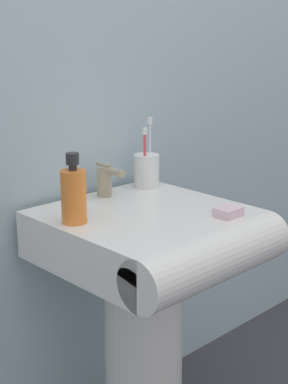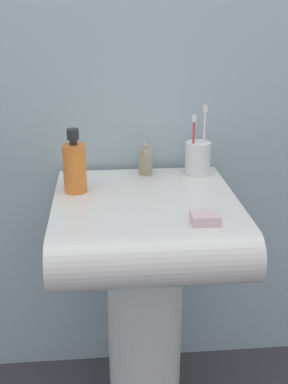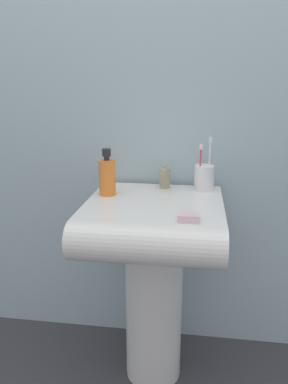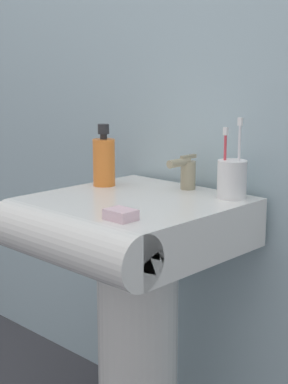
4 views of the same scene
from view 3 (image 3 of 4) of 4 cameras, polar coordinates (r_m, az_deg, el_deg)
The scene contains 8 objects.
ground_plane at distance 1.71m, azimuth 1.41°, elevation -25.54°, with size 6.00×6.00×0.00m, color #38383D.
wall_back at distance 1.54m, azimuth 3.02°, elevation 18.56°, with size 5.00×0.05×2.40m, color #9EB7C1.
sink_pedestal at distance 1.52m, azimuth 1.50°, elevation -17.01°, with size 0.22×0.22×0.61m, color white.
sink_basin at distance 1.31m, azimuth 1.36°, elevation -4.70°, with size 0.48×0.52×0.13m.
faucet at distance 1.48m, azimuth 3.14°, elevation 2.41°, with size 0.04×0.11×0.09m.
toothbrush_cup at distance 1.47m, azimuth 9.16°, elevation 2.22°, with size 0.08×0.08×0.21m.
soap_bottle at distance 1.40m, azimuth -5.64°, elevation 2.42°, with size 0.06×0.06×0.17m.
bar_soap at distance 1.15m, azimuth 6.80°, elevation -3.84°, with size 0.07×0.05×0.02m, color silver.
Camera 3 is at (0.14, -1.26, 1.15)m, focal length 35.00 mm.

